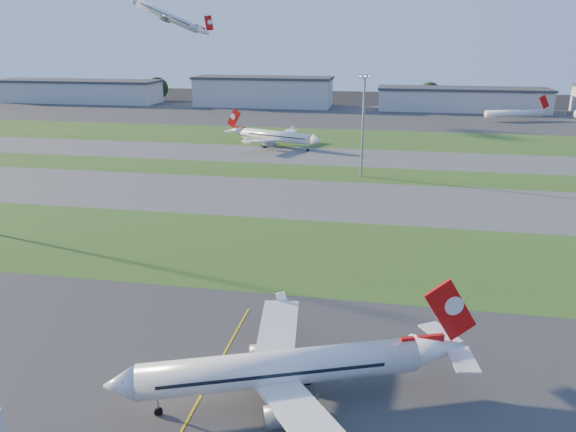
% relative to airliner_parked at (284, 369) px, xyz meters
% --- Properties ---
extents(grass_strip_a, '(300.00, 34.00, 0.01)m').
position_rel_airliner_parked_xyz_m(grass_strip_a, '(-13.36, 40.51, -3.72)').
color(grass_strip_a, '#33541C').
rests_on(grass_strip_a, ground).
extents(taxiway_a, '(300.00, 32.00, 0.01)m').
position_rel_airliner_parked_xyz_m(taxiway_a, '(-13.36, 73.51, -3.72)').
color(taxiway_a, '#515154').
rests_on(taxiway_a, ground).
extents(grass_strip_b, '(300.00, 18.00, 0.01)m').
position_rel_airliner_parked_xyz_m(grass_strip_b, '(-13.36, 98.51, -3.72)').
color(grass_strip_b, '#33541C').
rests_on(grass_strip_b, ground).
extents(taxiway_b, '(300.00, 26.00, 0.01)m').
position_rel_airliner_parked_xyz_m(taxiway_b, '(-13.36, 120.51, -3.72)').
color(taxiway_b, '#515154').
rests_on(taxiway_b, ground).
extents(grass_strip_c, '(300.00, 40.00, 0.01)m').
position_rel_airliner_parked_xyz_m(grass_strip_c, '(-13.36, 153.51, -3.72)').
color(grass_strip_c, '#33541C').
rests_on(grass_strip_c, ground).
extents(apron_far, '(400.00, 80.00, 0.01)m').
position_rel_airliner_parked_xyz_m(apron_far, '(-13.36, 213.51, -3.72)').
color(apron_far, '#333335').
rests_on(apron_far, ground).
extents(airliner_parked, '(32.34, 27.40, 10.60)m').
position_rel_airliner_parked_xyz_m(airliner_parked, '(0.00, 0.00, 0.00)').
color(airliner_parked, silver).
rests_on(airliner_parked, ground).
extents(airliner_taxiing, '(32.14, 27.24, 10.55)m').
position_rel_airliner_parked_xyz_m(airliner_taxiing, '(-28.33, 131.61, -0.02)').
color(airliner_taxiing, silver).
rests_on(airliner_taxiing, ground).
extents(airliner_departing, '(34.30, 28.84, 10.98)m').
position_rel_airliner_parked_xyz_m(airliner_departing, '(-93.04, 205.98, 39.74)').
color(airliner_departing, silver).
extents(mini_jet_near, '(27.74, 11.05, 9.48)m').
position_rel_airliner_parked_xyz_m(mini_jet_near, '(60.39, 210.61, -0.44)').
color(mini_jet_near, silver).
rests_on(mini_jet_near, ground).
extents(light_mast_centre, '(3.20, 0.70, 25.80)m').
position_rel_airliner_parked_xyz_m(light_mast_centre, '(1.64, 96.51, 11.09)').
color(light_mast_centre, gray).
rests_on(light_mast_centre, ground).
extents(hangar_far_west, '(91.80, 23.00, 12.20)m').
position_rel_airliner_parked_xyz_m(hangar_far_west, '(-163.36, 243.51, 2.42)').
color(hangar_far_west, '#A8ABB0').
rests_on(hangar_far_west, ground).
extents(hangar_west, '(71.40, 23.00, 15.20)m').
position_rel_airliner_parked_xyz_m(hangar_west, '(-58.36, 243.51, 3.92)').
color(hangar_west, '#A8ABB0').
rests_on(hangar_west, ground).
extents(hangar_east, '(81.60, 23.00, 11.20)m').
position_rel_airliner_parked_xyz_m(hangar_east, '(41.64, 243.51, 1.91)').
color(hangar_east, '#A8ABB0').
rests_on(hangar_east, ground).
extents(tree_far_west, '(11.00, 11.00, 12.00)m').
position_rel_airliner_parked_xyz_m(tree_far_west, '(-203.36, 256.51, 2.77)').
color(tree_far_west, black).
rests_on(tree_far_west, ground).
extents(tree_west, '(12.10, 12.10, 13.20)m').
position_rel_airliner_parked_xyz_m(tree_west, '(-123.36, 258.51, 3.42)').
color(tree_west, black).
rests_on(tree_west, ground).
extents(tree_mid_west, '(9.90, 9.90, 10.80)m').
position_rel_airliner_parked_xyz_m(tree_mid_west, '(-33.36, 254.51, 2.11)').
color(tree_mid_west, black).
rests_on(tree_mid_west, ground).
extents(tree_mid_east, '(11.55, 11.55, 12.60)m').
position_rel_airliner_parked_xyz_m(tree_mid_east, '(26.64, 257.51, 3.09)').
color(tree_mid_east, black).
rests_on(tree_mid_east, ground).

